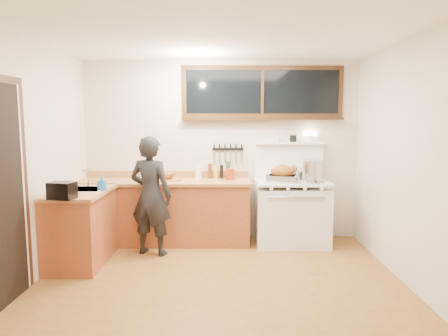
{
  "coord_description": "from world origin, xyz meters",
  "views": [
    {
      "loc": [
        0.08,
        -4.12,
        1.76
      ],
      "look_at": [
        0.05,
        0.85,
        1.15
      ],
      "focal_mm": 32.0,
      "sensor_mm": 36.0,
      "label": 1
    }
  ],
  "objects_px": {
    "man": "(151,196)",
    "vintage_stove": "(291,211)",
    "cutting_board": "(167,177)",
    "roast_turkey": "(282,175)"
  },
  "relations": [
    {
      "from": "vintage_stove",
      "to": "roast_turkey",
      "type": "relative_size",
      "value": 3.39
    },
    {
      "from": "man",
      "to": "vintage_stove",
      "type": "bearing_deg",
      "value": 13.61
    },
    {
      "from": "man",
      "to": "cutting_board",
      "type": "relative_size",
      "value": 3.55
    },
    {
      "from": "cutting_board",
      "to": "roast_turkey",
      "type": "relative_size",
      "value": 0.93
    },
    {
      "from": "vintage_stove",
      "to": "roast_turkey",
      "type": "xyz_separation_m",
      "value": [
        -0.15,
        -0.11,
        0.53
      ]
    },
    {
      "from": "vintage_stove",
      "to": "man",
      "type": "relative_size",
      "value": 1.02
    },
    {
      "from": "vintage_stove",
      "to": "cutting_board",
      "type": "xyz_separation_m",
      "value": [
        -1.75,
        0.01,
        0.48
      ]
    },
    {
      "from": "cutting_board",
      "to": "roast_turkey",
      "type": "xyz_separation_m",
      "value": [
        1.6,
        -0.12,
        0.05
      ]
    },
    {
      "from": "man",
      "to": "roast_turkey",
      "type": "height_order",
      "value": "man"
    },
    {
      "from": "man",
      "to": "cutting_board",
      "type": "xyz_separation_m",
      "value": [
        0.15,
        0.47,
        0.18
      ]
    }
  ]
}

